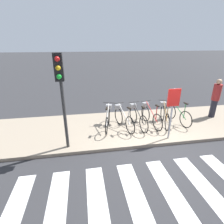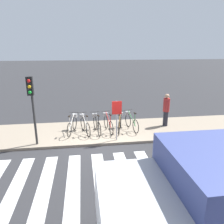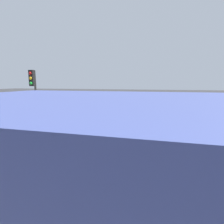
{
  "view_description": "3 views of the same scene",
  "coord_description": "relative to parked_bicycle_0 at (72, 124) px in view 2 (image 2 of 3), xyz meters",
  "views": [
    {
      "loc": [
        -2.41,
        -4.83,
        3.41
      ],
      "look_at": [
        -1.39,
        1.12,
        0.95
      ],
      "focal_mm": 28.0,
      "sensor_mm": 36.0,
      "label": 1
    },
    {
      "loc": [
        -0.93,
        -8.89,
        4.32
      ],
      "look_at": [
        0.38,
        0.66,
        1.37
      ],
      "focal_mm": 35.0,
      "sensor_mm": 36.0,
      "label": 2
    },
    {
      "loc": [
        2.74,
        -7.07,
        2.54
      ],
      "look_at": [
        0.59,
        1.35,
        1.08
      ],
      "focal_mm": 28.0,
      "sensor_mm": 36.0,
      "label": 3
    }
  ],
  "objects": [
    {
      "name": "parked_bicycle_2",
      "position": [
        1.2,
        -0.08,
        0.0
      ],
      "size": [
        0.46,
        1.64,
        1.02
      ],
      "color": "black",
      "rests_on": "sidewalk"
    },
    {
      "name": "parked_bicycle_3",
      "position": [
        1.78,
        -0.01,
        0.0
      ],
      "size": [
        0.46,
        1.64,
        1.02
      ],
      "color": "black",
      "rests_on": "sidewalk"
    },
    {
      "name": "parked_bicycle_5",
      "position": [
        3.0,
        0.06,
        0.0
      ],
      "size": [
        0.51,
        1.63,
        1.02
      ],
      "color": "black",
      "rests_on": "sidewalk"
    },
    {
      "name": "traffic_light",
      "position": [
        -1.53,
        -1.27,
        1.73
      ],
      "size": [
        0.24,
        0.4,
        3.01
      ],
      "color": "#2D2D2D",
      "rests_on": "sidewalk"
    },
    {
      "name": "ground_plane",
      "position": [
        1.49,
        -1.51,
        -0.57
      ],
      "size": [
        120.0,
        120.0,
        0.0
      ],
      "primitive_type": "plane",
      "color": "#2D2D30"
    },
    {
      "name": "sidewalk",
      "position": [
        1.49,
        0.05,
        -0.51
      ],
      "size": [
        16.85,
        3.12,
        0.12
      ],
      "color": "gray",
      "rests_on": "ground_plane"
    },
    {
      "name": "parked_bicycle_1",
      "position": [
        0.6,
        -0.08,
        0.0
      ],
      "size": [
        0.58,
        1.61,
        1.02
      ],
      "color": "black",
      "rests_on": "sidewalk"
    },
    {
      "name": "sign_post",
      "position": [
        2.04,
        -1.22,
        0.82
      ],
      "size": [
        0.44,
        0.07,
        1.85
      ],
      "color": "#99999E",
      "rests_on": "sidewalk"
    },
    {
      "name": "pedestrian",
      "position": [
        4.96,
        0.3,
        0.49
      ],
      "size": [
        0.34,
        0.34,
        1.77
      ],
      "color": "#23232D",
      "rests_on": "sidewalk"
    },
    {
      "name": "parked_bicycle_4",
      "position": [
        2.39,
        -0.06,
        0.0
      ],
      "size": [
        0.56,
        1.61,
        1.02
      ],
      "color": "black",
      "rests_on": "sidewalk"
    },
    {
      "name": "parked_bicycle_0",
      "position": [
        0.0,
        0.0,
        0.0
      ],
      "size": [
        0.56,
        1.62,
        1.02
      ],
      "color": "black",
      "rests_on": "sidewalk"
    }
  ]
}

